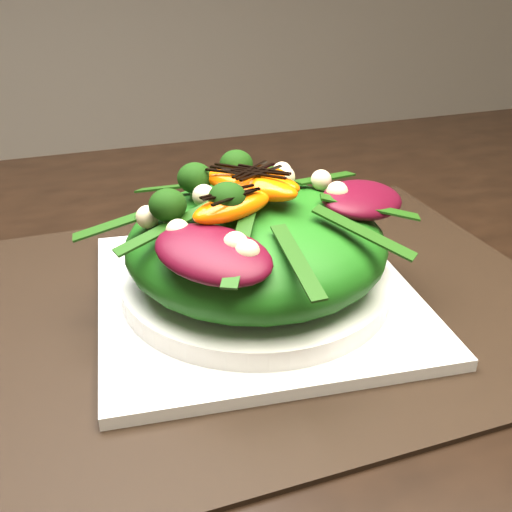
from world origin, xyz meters
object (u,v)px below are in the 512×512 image
object	(u,v)px
placemat	(256,301)
salad_bowl	(256,281)
orange_segment	(219,184)
lettuce_mound	(256,244)
plate_base	(256,294)

from	to	relation	value
placemat	salad_bowl	bearing A→B (deg)	-14.04
placemat	orange_segment	size ratio (longest dim) A/B	8.07
lettuce_mound	orange_segment	bearing A→B (deg)	131.11
placemat	orange_segment	bearing A→B (deg)	131.11
plate_base	salad_bowl	world-z (taller)	salad_bowl
lettuce_mound	orange_segment	distance (m)	0.06
orange_segment	lettuce_mound	bearing A→B (deg)	-48.89
placemat	plate_base	distance (m)	0.01
salad_bowl	orange_segment	distance (m)	0.09
placemat	lettuce_mound	world-z (taller)	lettuce_mound
placemat	salad_bowl	xyz separation A→B (m)	(0.00, -0.00, 0.02)
orange_segment	salad_bowl	bearing A→B (deg)	-48.89
salad_bowl	lettuce_mound	distance (m)	0.03
placemat	salad_bowl	distance (m)	0.02
placemat	plate_base	size ratio (longest dim) A/B	1.96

